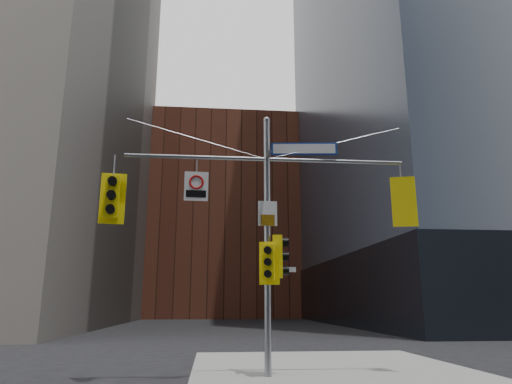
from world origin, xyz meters
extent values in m
cube|color=gray|center=(2.00, 4.00, 0.07)|extent=(8.00, 8.00, 0.15)
cube|color=brown|center=(0.00, 58.00, 14.00)|extent=(26.00, 20.00, 28.00)
cylinder|color=gray|center=(0.00, 2.00, 3.60)|extent=(0.18, 0.18, 7.20)
sphere|color=gray|center=(0.00, 2.00, 7.20)|extent=(0.20, 0.20, 0.20)
cylinder|color=gray|center=(-2.00, 2.00, 6.00)|extent=(4.00, 0.11, 0.11)
cylinder|color=gray|center=(2.00, 2.00, 6.00)|extent=(4.00, 0.11, 0.11)
cylinder|color=gray|center=(0.00, 1.65, 6.00)|extent=(0.10, 0.70, 0.10)
cylinder|color=gray|center=(-2.00, 2.00, 6.55)|extent=(4.00, 0.02, 1.12)
cylinder|color=gray|center=(2.00, 2.00, 6.55)|extent=(4.00, 0.02, 1.12)
cube|color=yellow|center=(-4.25, 2.00, 4.80)|extent=(0.40, 0.31, 1.15)
cube|color=yellow|center=(-4.28, 2.20, 4.80)|extent=(0.68, 0.12, 1.43)
cylinder|color=black|center=(-4.23, 1.78, 5.18)|extent=(0.26, 0.20, 0.24)
cylinder|color=black|center=(-4.24, 1.87, 5.18)|extent=(0.21, 0.05, 0.21)
cylinder|color=black|center=(-4.23, 1.78, 4.80)|extent=(0.26, 0.20, 0.24)
cylinder|color=black|center=(-4.24, 1.87, 4.80)|extent=(0.21, 0.05, 0.21)
cylinder|color=black|center=(-4.23, 1.78, 4.42)|extent=(0.26, 0.20, 0.24)
cylinder|color=black|center=(-4.24, 1.87, 4.42)|extent=(0.21, 0.05, 0.21)
cube|color=yellow|center=(3.95, 2.00, 4.80)|extent=(0.43, 0.35, 1.17)
cube|color=yellow|center=(3.90, 1.81, 4.80)|extent=(0.68, 0.21, 1.45)
cylinder|color=black|center=(4.01, 2.22, 5.19)|extent=(0.28, 0.23, 0.24)
cylinder|color=black|center=(3.99, 2.13, 5.19)|extent=(0.21, 0.07, 0.21)
cylinder|color=black|center=(4.01, 2.22, 4.80)|extent=(0.28, 0.23, 0.24)
cylinder|color=black|center=(3.99, 2.13, 4.80)|extent=(0.21, 0.07, 0.21)
cylinder|color=black|center=(4.01, 2.22, 4.41)|extent=(0.28, 0.23, 0.24)
cylinder|color=#0CE559|center=(3.99, 2.13, 4.41)|extent=(0.21, 0.07, 0.21)
cube|color=yellow|center=(0.28, 2.00, 3.22)|extent=(0.31, 0.40, 1.15)
cylinder|color=black|center=(0.50, 1.97, 3.61)|extent=(0.20, 0.26, 0.24)
cylinder|color=black|center=(0.41, 1.98, 3.61)|extent=(0.05, 0.21, 0.21)
cylinder|color=black|center=(0.50, 1.97, 3.22)|extent=(0.20, 0.26, 0.24)
cylinder|color=black|center=(0.41, 1.98, 3.22)|extent=(0.05, 0.21, 0.21)
cylinder|color=black|center=(0.50, 1.97, 2.84)|extent=(0.20, 0.26, 0.24)
cylinder|color=black|center=(0.41, 1.98, 2.84)|extent=(0.05, 0.21, 0.21)
cube|color=yellow|center=(0.00, 1.72, 3.04)|extent=(0.34, 0.28, 0.93)
cube|color=yellow|center=(0.04, 1.87, 3.04)|extent=(0.54, 0.17, 1.15)
cylinder|color=black|center=(-0.04, 1.55, 3.34)|extent=(0.22, 0.19, 0.19)
cylinder|color=black|center=(-0.03, 1.62, 3.34)|extent=(0.17, 0.06, 0.17)
cylinder|color=black|center=(-0.04, 1.55, 3.04)|extent=(0.22, 0.19, 0.19)
cylinder|color=black|center=(-0.03, 1.62, 3.04)|extent=(0.17, 0.06, 0.17)
cylinder|color=black|center=(-0.04, 1.55, 2.73)|extent=(0.22, 0.19, 0.19)
cylinder|color=black|center=(-0.03, 1.62, 2.73)|extent=(0.17, 0.06, 0.17)
cube|color=navy|center=(1.09, 2.00, 6.35)|extent=(1.92, 0.25, 0.37)
cube|color=silver|center=(1.09, 1.98, 6.35)|extent=(1.80, 0.20, 0.29)
cube|color=silver|center=(-1.99, 1.98, 5.15)|extent=(0.66, 0.06, 0.83)
torus|color=#B20A0A|center=(-1.99, 1.96, 5.26)|extent=(0.41, 0.07, 0.41)
cube|color=black|center=(-1.99, 1.96, 4.93)|extent=(0.55, 0.04, 0.20)
cube|color=silver|center=(0.00, 1.88, 4.40)|extent=(0.53, 0.06, 0.69)
cube|color=#D88C00|center=(0.00, 1.86, 4.20)|extent=(0.38, 0.03, 0.31)
cube|color=silver|center=(0.45, 2.00, 2.87)|extent=(0.67, 0.06, 0.13)
cube|color=#145926|center=(0.00, 2.45, 2.88)|extent=(0.09, 0.78, 0.16)
camera|label=1|loc=(-1.49, -10.40, 2.00)|focal=32.00mm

